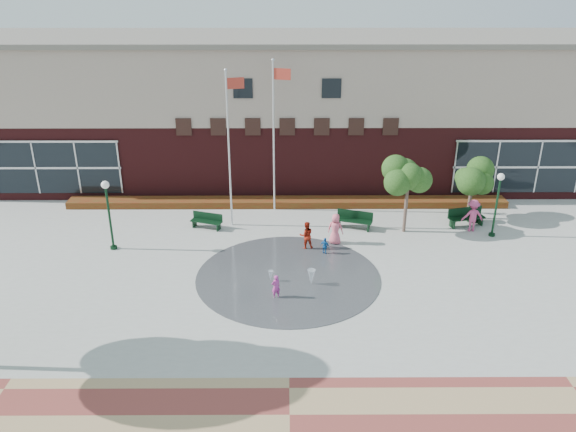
{
  "coord_description": "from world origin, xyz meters",
  "views": [
    {
      "loc": [
        -0.12,
        -19.42,
        12.7
      ],
      "look_at": [
        0.0,
        4.0,
        2.6
      ],
      "focal_mm": 35.0,
      "sensor_mm": 36.0,
      "label": 1
    }
  ],
  "objects_px": {
    "flagpole_left": "(229,142)",
    "child_splash": "(276,287)",
    "flagpole_right": "(275,129)",
    "trash_can": "(473,213)",
    "bench_left": "(207,224)"
  },
  "relations": [
    {
      "from": "trash_can",
      "to": "child_splash",
      "type": "distance_m",
      "value": 13.45
    },
    {
      "from": "flagpole_left",
      "to": "trash_can",
      "type": "height_order",
      "value": "flagpole_left"
    },
    {
      "from": "flagpole_right",
      "to": "trash_can",
      "type": "bearing_deg",
      "value": 6.97
    },
    {
      "from": "flagpole_right",
      "to": "flagpole_left",
      "type": "bearing_deg",
      "value": -120.16
    },
    {
      "from": "flagpole_left",
      "to": "flagpole_right",
      "type": "distance_m",
      "value": 3.17
    },
    {
      "from": "flagpole_left",
      "to": "child_splash",
      "type": "bearing_deg",
      "value": -86.6
    },
    {
      "from": "flagpole_left",
      "to": "bench_left",
      "type": "relative_size",
      "value": 4.72
    },
    {
      "from": "bench_left",
      "to": "flagpole_left",
      "type": "bearing_deg",
      "value": 37.49
    },
    {
      "from": "child_splash",
      "to": "trash_can",
      "type": "bearing_deg",
      "value": -169.44
    },
    {
      "from": "bench_left",
      "to": "trash_can",
      "type": "distance_m",
      "value": 14.74
    },
    {
      "from": "bench_left",
      "to": "trash_can",
      "type": "relative_size",
      "value": 1.77
    },
    {
      "from": "trash_can",
      "to": "child_splash",
      "type": "relative_size",
      "value": 0.93
    },
    {
      "from": "child_splash",
      "to": "flagpole_right",
      "type": "bearing_deg",
      "value": -114.59
    },
    {
      "from": "flagpole_left",
      "to": "flagpole_right",
      "type": "relative_size",
      "value": 0.98
    },
    {
      "from": "flagpole_left",
      "to": "child_splash",
      "type": "distance_m",
      "value": 9.01
    }
  ]
}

